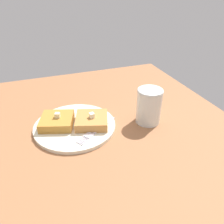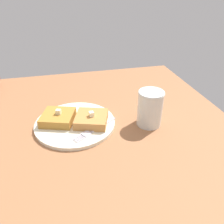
% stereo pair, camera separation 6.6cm
% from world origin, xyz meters
% --- Properties ---
extents(table_surface, '(0.95, 0.95, 0.03)m').
position_xyz_m(table_surface, '(0.00, 0.00, 0.01)').
color(table_surface, '#99623E').
rests_on(table_surface, ground).
extents(plate, '(0.25, 0.25, 0.01)m').
position_xyz_m(plate, '(-0.02, 0.04, 0.04)').
color(plate, silver).
rests_on(plate, table_surface).
extents(toast_slice_left, '(0.12, 0.12, 0.03)m').
position_xyz_m(toast_slice_left, '(-0.07, 0.05, 0.05)').
color(toast_slice_left, '#B27A30').
rests_on(toast_slice_left, plate).
extents(toast_slice_middle, '(0.12, 0.12, 0.03)m').
position_xyz_m(toast_slice_middle, '(0.03, 0.02, 0.05)').
color(toast_slice_middle, '#BE7F3F').
rests_on(toast_slice_middle, plate).
extents(butter_pat_primary, '(0.02, 0.02, 0.01)m').
position_xyz_m(butter_pat_primary, '(-0.07, 0.05, 0.07)').
color(butter_pat_primary, beige).
rests_on(butter_pat_primary, toast_slice_left).
extents(butter_pat_secondary, '(0.01, 0.02, 0.01)m').
position_xyz_m(butter_pat_secondary, '(0.03, 0.02, 0.07)').
color(butter_pat_secondary, '#F6EFCA').
rests_on(butter_pat_secondary, toast_slice_middle).
extents(fork, '(0.14, 0.10, 0.00)m').
position_xyz_m(fork, '(0.02, -0.02, 0.04)').
color(fork, silver).
rests_on(fork, plate).
extents(syrup_jar, '(0.08, 0.08, 0.11)m').
position_xyz_m(syrup_jar, '(0.20, -0.01, 0.08)').
color(syrup_jar, '#331507').
rests_on(syrup_jar, table_surface).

